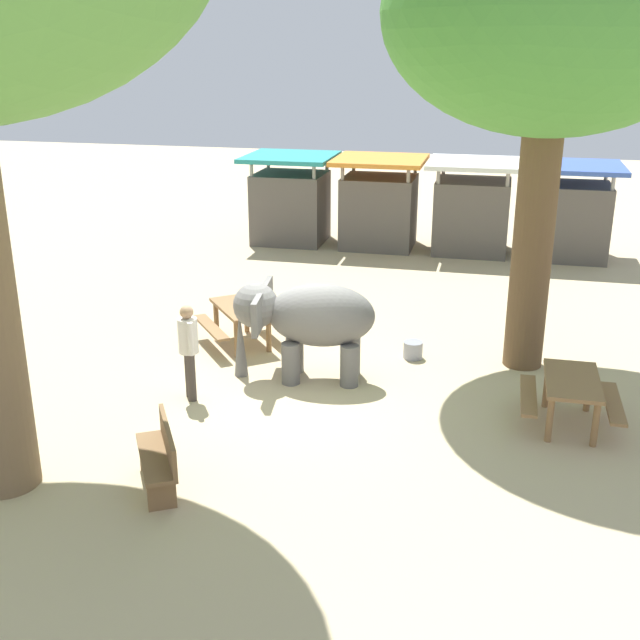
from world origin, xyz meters
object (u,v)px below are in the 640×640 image
Objects in this scene: feed_bucket at (413,350)px; market_stall_blue at (570,216)px; person_handler at (189,345)px; market_stall_teal at (291,203)px; shade_tree_secondary at (554,16)px; elephant at (306,319)px; market_stall_orange at (379,207)px; wooden_bench at (161,455)px; picnic_table_far at (571,391)px; picnic_table_near at (241,316)px; market_stall_white at (472,211)px.

market_stall_blue is at bearing 68.76° from feed_bucket.
market_stall_teal is (-1.24, 10.83, 0.19)m from person_handler.
feed_bucket is (-1.98, -0.17, -5.80)m from shade_tree_secondary.
elephant is 9.58m from market_stall_orange.
market_stall_blue is at bearing 0.00° from market_stall_teal.
elephant is 4.08m from wooden_bench.
shade_tree_secondary is 11.47m from market_stall_teal.
person_handler is at bearing 93.93° from picnic_table_far.
market_stall_teal is at bearing 34.84° from picnic_table_far.
person_handler is at bearing -83.47° from market_stall_teal.
shade_tree_secondary is at bearing -50.80° from market_stall_teal.
picnic_table_near is 3.36m from feed_bucket.
picnic_table_near is at bearing -81.29° from market_stall_teal.
picnic_table_near is at bearing 55.38° from person_handler.
elephant reaches higher than picnic_table_near.
market_stall_white is (3.93, 8.28, 0.55)m from picnic_table_near.
picnic_table_far is 0.60× the size of market_stall_white.
elephant is at bearing -88.24° from market_stall_orange.
market_stall_orange is at bearing 0.00° from market_stall_teal.
market_stall_white is (-2.05, 10.41, 0.55)m from picnic_table_far.
market_stall_blue is 7.00× the size of feed_bucket.
market_stall_teal reaches higher than wooden_bench.
market_stall_teal is at bearing 180.00° from market_stall_blue.
person_handler is 4.50× the size of feed_bucket.
shade_tree_secondary reaches higher than market_stall_orange.
market_stall_blue reaches higher than picnic_table_far.
picnic_table_near is (-1.63, 1.29, -0.51)m from elephant.
elephant is at bearing -141.92° from feed_bucket.
market_stall_teal is at bearing 62.56° from person_handler.
person_handler is 0.64× the size of market_stall_blue.
picnic_table_far is at bearing -65.93° from market_stall_orange.
elephant is 2.08m from person_handler.
wooden_bench is 5.91m from feed_bucket.
market_stall_teal is 5.20m from market_stall_white.
picnic_table_far is 0.60× the size of market_stall_orange.
market_stall_white is at bearing 0.00° from market_stall_orange.
elephant is 10.76m from market_stall_blue.
elephant is 0.99× the size of market_stall_teal.
market_stall_blue is at bearing 103.05° from picnic_table_near.
shade_tree_secondary is 22.18× the size of feed_bucket.
wooden_bench is 5.25m from picnic_table_near.
picnic_table_near is 1.40× the size of picnic_table_far.
person_handler is 1.08× the size of picnic_table_far.
shade_tree_secondary is at bearing -71.32° from wooden_bench.
picnic_table_near is at bearing 70.36° from picnic_table_far.
market_stall_orange is at bearing -95.65° from elephant.
market_stall_blue reaches higher than picnic_table_near.
person_handler is 6.04m from picnic_table_far.
shade_tree_secondary is at bearing 4.80° from feed_bucket.
wooden_bench is at bearing -31.68° from picnic_table_near.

